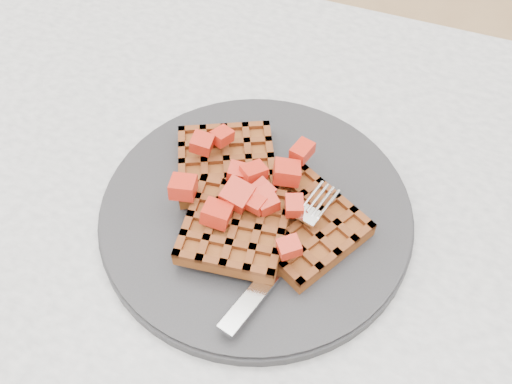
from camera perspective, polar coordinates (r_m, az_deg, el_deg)
table at (r=0.65m, az=7.76°, el=-12.56°), size 1.20×0.80×0.75m
plate at (r=0.56m, az=-0.00°, el=-1.97°), size 0.31×0.31×0.02m
waffles at (r=0.54m, az=-0.12°, el=-1.11°), size 0.22×0.19×0.03m
strawberry_pile at (r=0.53m, az=-0.00°, el=0.92°), size 0.15×0.15×0.02m
fork at (r=0.52m, az=3.26°, el=-5.94°), size 0.07×0.18×0.02m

